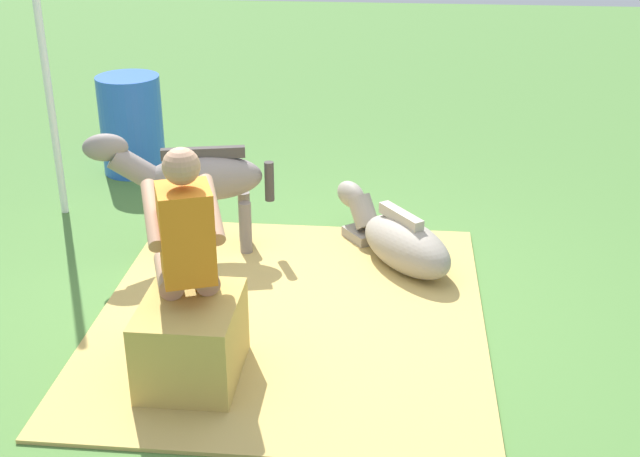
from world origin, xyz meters
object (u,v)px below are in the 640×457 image
Objects in this scene: person_seated at (185,246)px; hay_bale at (192,342)px; tent_pole_right at (44,59)px; water_barrel at (132,125)px; pony_standing at (192,179)px; pony_lying at (398,240)px.

hay_bale is at bearing -166.06° from person_seated.
water_barrel is at bearing -16.34° from tent_pole_right.
pony_lying is (-0.05, -1.51, -0.39)m from pony_standing.
hay_bale is at bearing 144.19° from pony_lying.
pony_standing is 1.59m from tent_pole_right.
pony_lying is 0.48× the size of tent_pole_right.
tent_pole_right is at bearing 63.59° from pony_standing.
pony_standing is 1.92m from water_barrel.
hay_bale reaches higher than pony_lying.
tent_pole_right reaches higher than pony_standing.
pony_standing is (1.63, 0.37, 0.33)m from hay_bale.
tent_pole_right reaches higher than person_seated.
pony_standing is 1.08× the size of pony_lying.
tent_pole_right reaches higher than hay_bale.
person_seated is 1.03× the size of pony_standing.
water_barrel is at bearing 30.59° from pony_standing.
tent_pole_right is at bearing 76.16° from pony_lying.
hay_bale is 0.25× the size of tent_pole_right.
person_seated reaches higher than water_barrel.
person_seated reaches higher than pony_lying.
pony_lying is 1.37× the size of water_barrel.
hay_bale is 1.95m from pony_lying.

